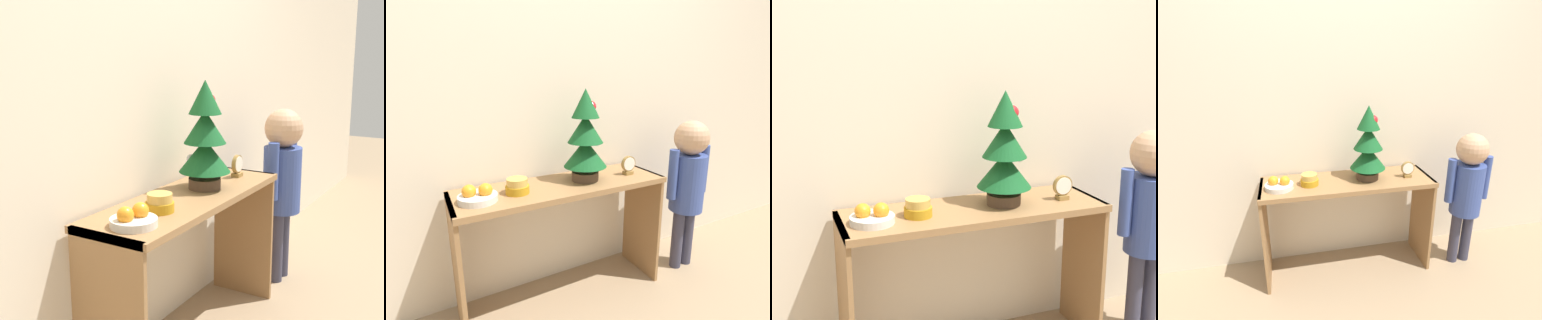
% 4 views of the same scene
% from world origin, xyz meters
% --- Properties ---
extents(ground_plane, '(12.00, 12.00, 0.00)m').
position_xyz_m(ground_plane, '(0.00, 0.00, 0.00)').
color(ground_plane, '#997F60').
extents(back_wall, '(7.00, 0.05, 2.50)m').
position_xyz_m(back_wall, '(0.00, 0.42, 1.25)').
color(back_wall, beige).
rests_on(back_wall, ground_plane).
extents(console_table, '(1.15, 0.37, 0.70)m').
position_xyz_m(console_table, '(0.00, 0.19, 0.54)').
color(console_table, olive).
rests_on(console_table, ground_plane).
extents(mini_tree, '(0.24, 0.24, 0.50)m').
position_xyz_m(mini_tree, '(0.14, 0.18, 0.94)').
color(mini_tree, '#4C3828').
rests_on(mini_tree, console_table).
extents(fruit_bowl, '(0.18, 0.18, 0.08)m').
position_xyz_m(fruit_bowl, '(-0.45, 0.15, 0.72)').
color(fruit_bowl, silver).
rests_on(fruit_bowl, console_table).
extents(singing_bowl, '(0.12, 0.12, 0.08)m').
position_xyz_m(singing_bowl, '(-0.26, 0.16, 0.73)').
color(singing_bowl, '#B78419').
rests_on(singing_bowl, console_table).
extents(desk_clock, '(0.09, 0.04, 0.11)m').
position_xyz_m(desk_clock, '(0.41, 0.15, 0.75)').
color(desk_clock, olive).
rests_on(desk_clock, console_table).
extents(child_figure, '(0.33, 0.22, 1.00)m').
position_xyz_m(child_figure, '(0.84, 0.08, 0.63)').
color(child_figure, '#38384C').
rests_on(child_figure, ground_plane).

